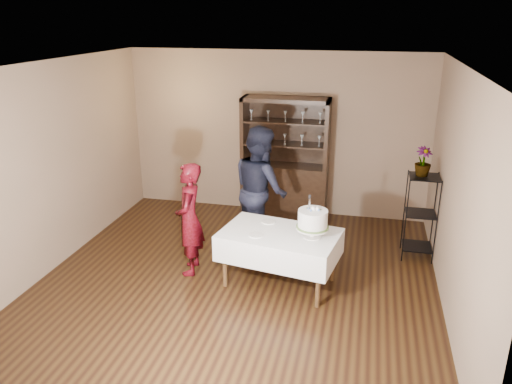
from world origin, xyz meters
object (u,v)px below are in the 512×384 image
cake_table (280,245)px  woman (189,219)px  man (261,189)px  cake (313,220)px  china_hutch (285,178)px  potted_plant (423,162)px  plant_etagere (420,213)px

cake_table → woman: woman is taller
man → cake: bearing=-174.7°
china_hutch → potted_plant: 2.40m
cake_table → cake: size_ratio=2.83×
man → china_hutch: bearing=-41.0°
woman → potted_plant: potted_plant is taller
cake_table → man: size_ratio=0.85×
plant_etagere → cake_table: 2.12m
china_hutch → cake: bearing=-72.2°
woman → plant_etagere: bearing=99.5°
woman → man: size_ratio=0.82×
cake_table → potted_plant: 2.25m
plant_etagere → cake_table: plant_etagere is taller
china_hutch → potted_plant: bearing=-27.0°
cake → china_hutch: bearing=107.8°
woman → man: 1.17m
woman → potted_plant: 3.18m
woman → man: (0.74, 0.88, 0.16)m
china_hutch → potted_plant: (2.04, -1.04, 0.72)m
plant_etagere → woman: woman is taller
china_hutch → plant_etagere: size_ratio=1.67×
china_hutch → man: (-0.12, -1.28, 0.24)m
cake → potted_plant: (1.30, 1.24, 0.46)m
plant_etagere → china_hutch: bearing=153.2°
china_hutch → plant_etagere: 2.33m
plant_etagere → cake: cake is taller
china_hutch → plant_etagere: bearing=-26.8°
plant_etagere → cake: (-1.35, -1.23, 0.28)m
cake_table → plant_etagere: bearing=34.1°
man → plant_etagere: bearing=-119.4°
plant_etagere → cake_table: size_ratio=0.77×
china_hutch → potted_plant: size_ratio=5.04×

